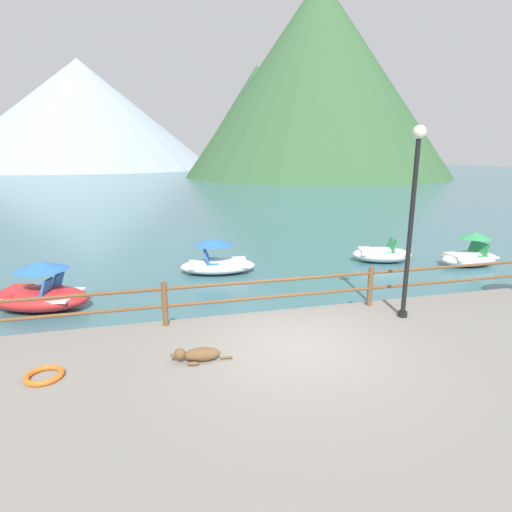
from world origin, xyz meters
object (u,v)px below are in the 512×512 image
(dog_resting, at_px, (198,354))
(pedal_boat_0, at_px, (470,255))
(life_ring, at_px, (44,375))
(pedal_boat_2, at_px, (382,254))
(lamp_post, at_px, (413,206))
(pedal_boat_4, at_px, (218,262))
(pedal_boat_1, at_px, (40,293))

(dog_resting, distance_m, pedal_boat_0, 11.70)
(dog_resting, xyz_separation_m, life_ring, (-2.48, 0.05, -0.08))
(life_ring, bearing_deg, pedal_boat_2, 33.38)
(pedal_boat_0, xyz_separation_m, pedal_boat_2, (-2.79, 1.27, -0.11))
(pedal_boat_2, bearing_deg, pedal_boat_0, -24.45)
(lamp_post, bearing_deg, pedal_boat_0, 38.18)
(pedal_boat_0, bearing_deg, dog_resting, -152.47)
(dog_resting, height_order, pedal_boat_2, pedal_boat_2)
(pedal_boat_2, relative_size, pedal_boat_4, 0.91)
(pedal_boat_2, bearing_deg, pedal_boat_4, 179.41)
(dog_resting, bearing_deg, pedal_boat_4, 78.06)
(pedal_boat_2, height_order, pedal_boat_4, pedal_boat_4)
(lamp_post, xyz_separation_m, pedal_boat_0, (5.72, 4.50, -2.47))
(life_ring, relative_size, pedal_boat_2, 0.25)
(dog_resting, xyz_separation_m, pedal_boat_0, (10.37, 5.41, -0.13))
(pedal_boat_2, bearing_deg, lamp_post, -116.90)
(dog_resting, height_order, pedal_boat_0, pedal_boat_0)
(life_ring, height_order, pedal_boat_4, pedal_boat_4)
(dog_resting, height_order, pedal_boat_4, pedal_boat_4)
(lamp_post, height_order, pedal_boat_1, lamp_post)
(dog_resting, bearing_deg, life_ring, 178.87)
(pedal_boat_0, bearing_deg, lamp_post, -141.82)
(dog_resting, distance_m, pedal_boat_4, 6.89)
(pedal_boat_0, distance_m, pedal_boat_2, 3.07)
(dog_resting, relative_size, pedal_boat_2, 0.45)
(pedal_boat_0, relative_size, pedal_boat_4, 0.84)
(pedal_boat_1, distance_m, pedal_boat_2, 11.34)
(dog_resting, bearing_deg, pedal_boat_0, 27.53)
(life_ring, bearing_deg, pedal_boat_0, 22.62)
(lamp_post, xyz_separation_m, pedal_boat_4, (-3.23, 5.83, -2.48))
(pedal_boat_2, bearing_deg, pedal_boat_1, -169.12)
(lamp_post, relative_size, pedal_boat_1, 1.45)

